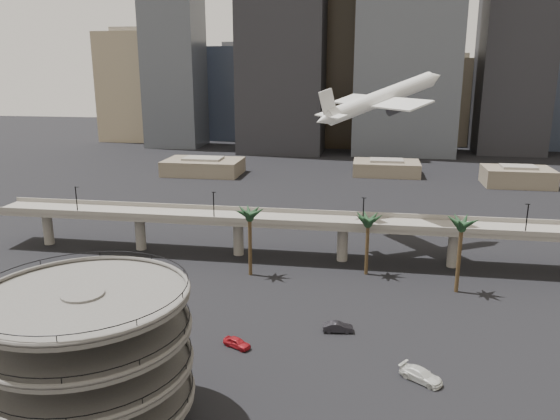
% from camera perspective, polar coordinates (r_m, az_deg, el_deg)
% --- Properties ---
extents(ground, '(700.00, 700.00, 0.00)m').
position_cam_1_polar(ground, '(67.14, -6.40, -20.82)').
color(ground, black).
rests_on(ground, ground).
extents(parking_ramp, '(22.20, 22.20, 17.35)m').
position_cam_1_polar(parking_ramp, '(63.35, -19.41, -13.53)').
color(parking_ramp, '#53504D').
rests_on(parking_ramp, ground).
extents(overpass, '(130.00, 9.30, 14.70)m').
position_cam_1_polar(overpass, '(112.99, 1.02, -1.46)').
color(overpass, gray).
rests_on(overpass, ground).
extents(palm_trees, '(42.40, 10.40, 14.00)m').
position_cam_1_polar(palm_trees, '(100.82, 8.07, -1.21)').
color(palm_trees, '#45341D').
rests_on(palm_trees, ground).
extents(low_buildings, '(135.00, 27.50, 6.80)m').
position_cam_1_polar(low_buildings, '(198.13, 6.71, 4.21)').
color(low_buildings, brown).
rests_on(low_buildings, ground).
extents(skyline, '(269.00, 86.00, 124.52)m').
position_cam_1_polar(skyline, '(269.46, 9.66, 16.02)').
color(skyline, gray).
rests_on(skyline, ground).
extents(airborne_jet, '(28.10, 26.53, 12.11)m').
position_cam_1_polar(airborne_jet, '(119.09, 10.49, 11.36)').
color(airborne_jet, silver).
rests_on(airborne_jet, ground).
extents(car_a, '(4.54, 3.38, 1.44)m').
position_cam_1_polar(car_a, '(80.48, -4.53, -13.65)').
color(car_a, '#AB1821').
rests_on(car_a, ground).
extents(car_b, '(4.79, 2.18, 1.52)m').
position_cam_1_polar(car_b, '(84.83, 6.08, -12.07)').
color(car_b, black).
rests_on(car_b, ground).
extents(car_c, '(5.95, 5.08, 1.64)m').
position_cam_1_polar(car_c, '(74.94, 14.52, -16.35)').
color(car_c, silver).
rests_on(car_c, ground).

